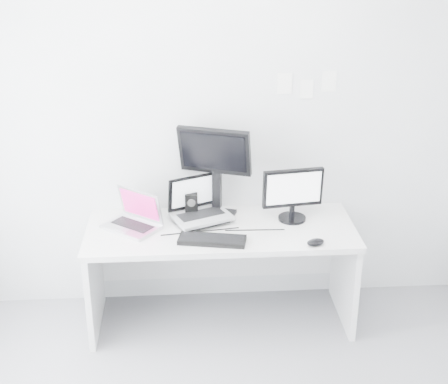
{
  "coord_description": "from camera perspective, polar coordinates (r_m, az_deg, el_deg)",
  "views": [
    {
      "loc": [
        -0.24,
        -2.6,
        2.66
      ],
      "look_at": [
        0.02,
        1.23,
        1.0
      ],
      "focal_mm": 51.67,
      "sensor_mm": 36.0,
      "label": 1
    }
  ],
  "objects": [
    {
      "name": "desk",
      "position": [
        4.49,
        -0.27,
        -7.37
      ],
      "size": [
        1.8,
        0.7,
        0.73
      ],
      "primitive_type": "cube",
      "color": "silver",
      "rests_on": "ground"
    },
    {
      "name": "rear_monitor",
      "position": [
        4.36,
        -0.75,
        1.89
      ],
      "size": [
        0.52,
        0.34,
        0.67
      ],
      "primitive_type": "cube",
      "rotation": [
        0.0,
        0.0,
        -0.35
      ],
      "color": "black",
      "rests_on": "desk"
    },
    {
      "name": "back_wall",
      "position": [
        4.41,
        -0.58,
        6.08
      ],
      "size": [
        3.6,
        0.0,
        3.6
      ],
      "primitive_type": "plane",
      "rotation": [
        1.57,
        0.0,
        0.0
      ],
      "color": "silver",
      "rests_on": "ground"
    },
    {
      "name": "keyboard",
      "position": [
        4.13,
        -1.06,
        -4.26
      ],
      "size": [
        0.45,
        0.23,
        0.03
      ],
      "primitive_type": "cube",
      "rotation": [
        0.0,
        0.0,
        -0.2
      ],
      "color": "black",
      "rests_on": "desk"
    },
    {
      "name": "macbook",
      "position": [
        4.29,
        -8.31,
        -1.64
      ],
      "size": [
        0.44,
        0.43,
        0.26
      ],
      "primitive_type": "cube",
      "rotation": [
        0.0,
        0.0,
        -0.67
      ],
      "color": "#B5B5BA",
      "rests_on": "desk"
    },
    {
      "name": "wall_note_2",
      "position": [
        4.43,
        9.27,
        9.64
      ],
      "size": [
        0.1,
        0.0,
        0.14
      ],
      "primitive_type": "cube",
      "color": "white",
      "rests_on": "back_wall"
    },
    {
      "name": "wall_note_0",
      "position": [
        4.38,
        5.38,
        9.53
      ],
      "size": [
        0.1,
        0.0,
        0.14
      ],
      "primitive_type": "cube",
      "color": "white",
      "rests_on": "back_wall"
    },
    {
      "name": "dell_laptop",
      "position": [
        4.33,
        -1.99,
        -0.8
      ],
      "size": [
        0.46,
        0.42,
        0.32
      ],
      "primitive_type": "cube",
      "rotation": [
        0.0,
        0.0,
        0.41
      ],
      "color": "#9FA1A6",
      "rests_on": "desk"
    },
    {
      "name": "wall_note_1",
      "position": [
        4.41,
        7.31,
        9.02
      ],
      "size": [
        0.09,
        0.0,
        0.13
      ],
      "primitive_type": "cube",
      "color": "white",
      "rests_on": "back_wall"
    },
    {
      "name": "samsung_monitor",
      "position": [
        4.38,
        6.13,
        -0.19
      ],
      "size": [
        0.44,
        0.25,
        0.38
      ],
      "primitive_type": "cube",
      "rotation": [
        0.0,
        0.0,
        0.14
      ],
      "color": "black",
      "rests_on": "desk"
    },
    {
      "name": "speaker",
      "position": [
        4.44,
        -2.91,
        -1.15
      ],
      "size": [
        0.09,
        0.09,
        0.18
      ],
      "primitive_type": "cube",
      "rotation": [
        0.0,
        0.0,
        0.05
      ],
      "color": "black",
      "rests_on": "desk"
    },
    {
      "name": "mouse",
      "position": [
        4.13,
        8.1,
        -4.42
      ],
      "size": [
        0.14,
        0.11,
        0.04
      ],
      "primitive_type": "ellipsoid",
      "rotation": [
        0.0,
        0.0,
        0.38
      ],
      "color": "black",
      "rests_on": "desk"
    }
  ]
}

